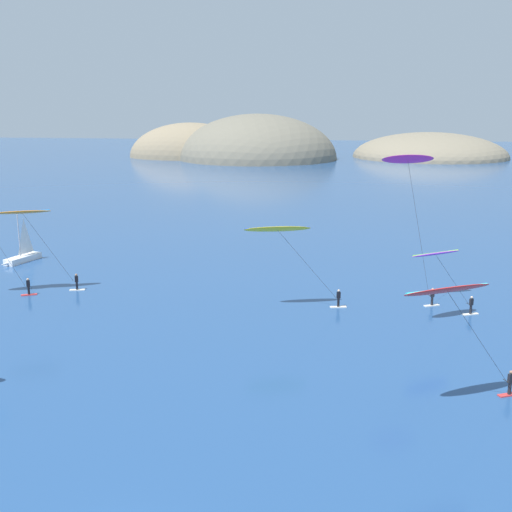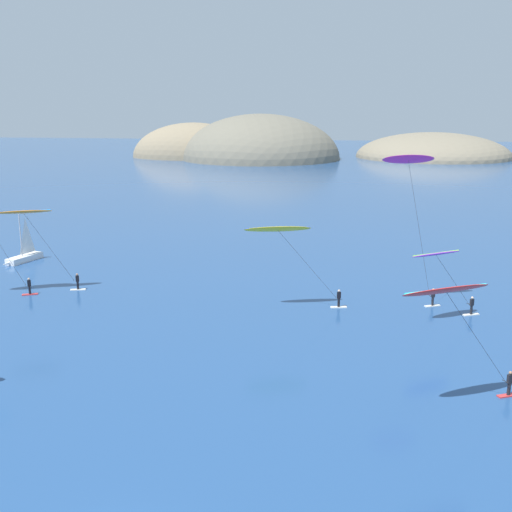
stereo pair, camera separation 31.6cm
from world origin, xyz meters
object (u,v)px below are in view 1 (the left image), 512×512
at_px(kitesurfer_orange, 28,220).
at_px(kitesurfer_yellow, 282,235).
at_px(kitesurfer_purple, 439,259).
at_px(kitesurfer_red, 453,298).
at_px(sailboat_near, 21,257).
at_px(kitesurfer_magenta, 410,173).

relative_size(kitesurfer_orange, kitesurfer_yellow, 0.90).
relative_size(kitesurfer_orange, kitesurfer_purple, 1.22).
relative_size(kitesurfer_purple, kitesurfer_red, 0.82).
height_order(kitesurfer_yellow, kitesurfer_red, kitesurfer_red).
distance_m(sailboat_near, kitesurfer_red, 54.48).
height_order(sailboat_near, kitesurfer_magenta, kitesurfer_magenta).
bearing_deg(kitesurfer_orange, kitesurfer_magenta, 1.19).
bearing_deg(sailboat_near, kitesurfer_orange, -57.35).
bearing_deg(kitesurfer_red, sailboat_near, 144.84).
xyz_separation_m(kitesurfer_purple, kitesurfer_red, (-1.50, -16.52, 1.61)).
distance_m(kitesurfer_purple, kitesurfer_red, 16.66).
bearing_deg(kitesurfer_magenta, kitesurfer_red, -87.29).
bearing_deg(kitesurfer_magenta, kitesurfer_yellow, -168.03).
bearing_deg(kitesurfer_red, kitesurfer_magenta, 92.71).
height_order(sailboat_near, kitesurfer_orange, kitesurfer_orange).
xyz_separation_m(sailboat_near, kitesurfer_red, (44.22, -31.15, 6.50)).
xyz_separation_m(kitesurfer_magenta, kitesurfer_red, (0.95, -20.10, -5.20)).
bearing_deg(kitesurfer_orange, kitesurfer_red, -27.83).
bearing_deg(kitesurfer_red, kitesurfer_yellow, 123.91).
bearing_deg(kitesurfer_red, kitesurfer_purple, 84.82).
bearing_deg(kitesurfer_magenta, kitesurfer_orange, -178.81).
bearing_deg(sailboat_near, kitesurfer_magenta, -14.33).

